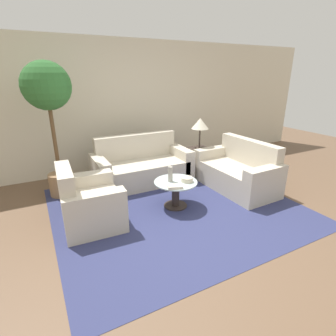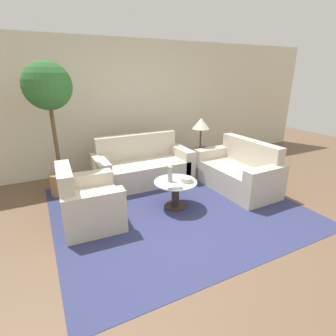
# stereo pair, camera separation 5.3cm
# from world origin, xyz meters

# --- Properties ---
(ground_plane) EXTENTS (14.00, 14.00, 0.00)m
(ground_plane) POSITION_xyz_m (0.00, 0.00, 0.00)
(ground_plane) COLOR brown
(wall_back) EXTENTS (10.00, 0.06, 2.60)m
(wall_back) POSITION_xyz_m (0.00, 2.82, 1.30)
(wall_back) COLOR beige
(wall_back) RESTS_ON ground_plane
(rug) EXTENTS (3.54, 3.18, 0.01)m
(rug) POSITION_xyz_m (0.12, 0.66, 0.00)
(rug) COLOR navy
(rug) RESTS_ON ground_plane
(sofa_main) EXTENTS (1.77, 0.82, 0.87)m
(sofa_main) POSITION_xyz_m (0.04, 1.83, 0.28)
(sofa_main) COLOR beige
(sofa_main) RESTS_ON ground_plane
(armchair) EXTENTS (0.80, 0.96, 0.83)m
(armchair) POSITION_xyz_m (-1.17, 0.78, 0.28)
(armchair) COLOR beige
(armchair) RESTS_ON ground_plane
(loveseat) EXTENTS (0.82, 1.52, 0.85)m
(loveseat) POSITION_xyz_m (1.47, 0.77, 0.28)
(loveseat) COLOR beige
(loveseat) RESTS_ON ground_plane
(coffee_table) EXTENTS (0.65, 0.65, 0.42)m
(coffee_table) POSITION_xyz_m (0.12, 0.66, 0.27)
(coffee_table) COLOR #332823
(coffee_table) RESTS_ON ground_plane
(side_table) EXTENTS (0.40, 0.40, 0.54)m
(side_table) POSITION_xyz_m (1.23, 1.67, 0.27)
(side_table) COLOR #332823
(side_table) RESTS_ON ground_plane
(table_lamp) EXTENTS (0.33, 0.33, 0.60)m
(table_lamp) POSITION_xyz_m (1.23, 1.67, 1.01)
(table_lamp) COLOR #332823
(table_lamp) RESTS_ON side_table
(potted_plant) EXTENTS (0.72, 0.72, 2.13)m
(potted_plant) POSITION_xyz_m (-1.38, 1.92, 1.57)
(potted_plant) COLOR #93704C
(potted_plant) RESTS_ON ground_plane
(vase) EXTENTS (0.07, 0.07, 0.23)m
(vase) POSITION_xyz_m (0.05, 0.69, 0.53)
(vase) COLOR #9E998E
(vase) RESTS_ON coffee_table
(bowl) EXTENTS (0.18, 0.18, 0.07)m
(bowl) POSITION_xyz_m (0.27, 0.57, 0.45)
(bowl) COLOR beige
(bowl) RESTS_ON coffee_table
(book_stack) EXTENTS (0.24, 0.19, 0.04)m
(book_stack) POSITION_xyz_m (-0.00, 0.46, 0.44)
(book_stack) COLOR beige
(book_stack) RESTS_ON coffee_table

